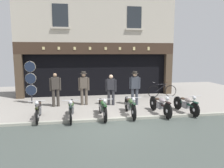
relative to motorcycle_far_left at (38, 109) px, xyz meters
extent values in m
cube|color=gray|center=(2.89, 4.27, -0.46)|extent=(21.70, 10.00, 0.08)
cube|color=#A1A192|center=(2.89, -0.65, -0.41)|extent=(21.70, 0.16, 0.18)
cube|color=black|center=(2.89, 6.57, 0.88)|extent=(8.93, 4.00, 2.60)
cube|color=#4C3D2D|center=(-1.74, 4.45, 0.88)|extent=(0.44, 0.36, 2.60)
cube|color=#4C3D2D|center=(7.52, 4.45, 0.88)|extent=(0.44, 0.36, 2.60)
cube|color=#23282D|center=(2.89, 4.82, 1.01)|extent=(8.54, 0.03, 2.18)
cube|color=#3A291E|center=(2.89, 4.39, 2.53)|extent=(9.70, 0.24, 0.70)
cube|color=#DBC684|center=(-0.27, 4.26, 2.53)|extent=(0.14, 0.03, 0.16)
cube|color=#DBC684|center=(0.60, 4.26, 2.53)|extent=(0.14, 0.03, 0.17)
cube|color=#DBC684|center=(1.51, 4.26, 2.53)|extent=(0.14, 0.03, 0.17)
cube|color=#DBC684|center=(2.42, 4.26, 2.53)|extent=(0.14, 0.03, 0.18)
cube|color=#DBC684|center=(3.37, 4.26, 2.53)|extent=(0.14, 0.03, 0.17)
cube|color=#DBC684|center=(4.25, 4.26, 2.53)|extent=(0.14, 0.03, 0.17)
cube|color=#DBC684|center=(5.15, 4.26, 2.53)|extent=(0.14, 0.03, 0.20)
cube|color=#DBC684|center=(6.09, 4.26, 2.53)|extent=(0.14, 0.03, 0.21)
cube|color=#BBB2A1|center=(2.89, 4.47, 4.40)|extent=(9.70, 0.40, 3.03)
cube|color=#23282D|center=(0.74, 4.26, 4.40)|extent=(0.90, 0.02, 1.30)
cube|color=#BBB2A1|center=(0.74, 4.22, 3.70)|extent=(1.10, 0.12, 0.10)
cube|color=#23282D|center=(5.13, 4.26, 4.40)|extent=(0.90, 0.02, 1.30)
cube|color=#BBB2A1|center=(5.13, 4.22, 3.70)|extent=(1.10, 0.12, 0.10)
cylinder|color=black|center=(0.05, -0.63, -0.11)|extent=(0.12, 0.62, 0.62)
cylinder|color=silver|center=(0.05, -0.63, -0.11)|extent=(0.11, 0.14, 0.14)
cylinder|color=black|center=(-0.05, 0.68, -0.11)|extent=(0.13, 0.63, 0.62)
cylinder|color=silver|center=(-0.05, 0.68, -0.11)|extent=(0.12, 0.14, 0.14)
cube|color=black|center=(0.00, 0.02, 0.01)|extent=(0.16, 1.20, 0.07)
cube|color=slate|center=(0.00, 0.02, -0.06)|extent=(0.22, 0.33, 0.26)
ellipsoid|color=#2A2526|center=(0.01, -0.13, 0.21)|extent=(0.25, 0.48, 0.20)
ellipsoid|color=#38281E|center=(-0.02, 0.26, 0.19)|extent=(0.22, 0.31, 0.10)
cube|color=black|center=(0.05, -0.63, 0.22)|extent=(0.13, 0.37, 0.04)
sphere|color=silver|center=(0.04, -0.57, 0.39)|extent=(0.15, 0.15, 0.15)
cylinder|color=silver|center=(0.04, -0.57, 0.47)|extent=(0.62, 0.07, 0.02)
cylinder|color=silver|center=(0.04, -0.59, 0.18)|extent=(0.06, 0.28, 0.61)
cylinder|color=black|center=(1.31, -0.82, -0.09)|extent=(0.08, 0.66, 0.66)
cylinder|color=silver|center=(1.31, -0.82, -0.09)|extent=(0.10, 0.15, 0.15)
cylinder|color=black|center=(1.32, 0.60, -0.09)|extent=(0.09, 0.66, 0.66)
cylinder|color=silver|center=(1.32, 0.60, -0.09)|extent=(0.11, 0.15, 0.15)
cube|color=black|center=(1.32, -0.11, 0.03)|extent=(0.09, 1.31, 0.07)
cube|color=slate|center=(1.32, -0.11, -0.04)|extent=(0.20, 0.32, 0.26)
ellipsoid|color=#344C29|center=(1.31, -0.28, 0.23)|extent=(0.23, 0.46, 0.20)
ellipsoid|color=#38281E|center=(1.32, 0.15, 0.21)|extent=(0.20, 0.30, 0.10)
cube|color=black|center=(1.31, -0.82, 0.26)|extent=(0.10, 0.36, 0.04)
sphere|color=silver|center=(1.31, -0.76, 0.41)|extent=(0.15, 0.15, 0.15)
cylinder|color=silver|center=(1.31, -0.76, 0.49)|extent=(0.62, 0.03, 0.02)
cylinder|color=silver|center=(1.31, -0.78, 0.20)|extent=(0.04, 0.29, 0.60)
cylinder|color=black|center=(2.62, -0.81, -0.09)|extent=(0.08, 0.65, 0.65)
cylinder|color=silver|center=(2.62, -0.81, -0.09)|extent=(0.10, 0.14, 0.14)
cylinder|color=black|center=(2.60, 0.58, -0.09)|extent=(0.09, 0.65, 0.65)
cylinder|color=silver|center=(2.60, 0.58, -0.09)|extent=(0.11, 0.14, 0.14)
cube|color=#193C1D|center=(2.61, -0.11, 0.03)|extent=(0.09, 1.27, 0.07)
cube|color=slate|center=(2.61, -0.11, -0.04)|extent=(0.20, 0.32, 0.26)
ellipsoid|color=#264F27|center=(2.61, -0.28, 0.23)|extent=(0.23, 0.46, 0.20)
ellipsoid|color=#38281E|center=(2.61, 0.13, 0.21)|extent=(0.20, 0.30, 0.10)
cube|color=#193C1D|center=(2.62, -0.81, 0.25)|extent=(0.11, 0.36, 0.04)
sphere|color=silver|center=(2.62, -0.75, 0.41)|extent=(0.15, 0.15, 0.15)
cylinder|color=silver|center=(2.62, -0.75, 0.49)|extent=(0.62, 0.03, 0.02)
cylinder|color=silver|center=(2.62, -0.77, 0.20)|extent=(0.04, 0.24, 0.62)
cylinder|color=black|center=(3.79, -0.76, -0.08)|extent=(0.10, 0.67, 0.67)
cylinder|color=silver|center=(3.79, -0.76, -0.08)|extent=(0.11, 0.15, 0.15)
cylinder|color=black|center=(3.85, 0.68, -0.08)|extent=(0.11, 0.67, 0.67)
cylinder|color=silver|center=(3.85, 0.68, -0.08)|extent=(0.12, 0.15, 0.15)
cube|color=#203E2A|center=(3.82, -0.04, 0.04)|extent=(0.13, 1.33, 0.07)
cube|color=slate|center=(3.82, -0.04, -0.03)|extent=(0.21, 0.33, 0.26)
ellipsoid|color=#35512B|center=(3.81, -0.21, 0.24)|extent=(0.24, 0.47, 0.20)
ellipsoid|color=#38281E|center=(3.83, 0.22, 0.22)|extent=(0.21, 0.31, 0.10)
cube|color=#203E2A|center=(3.79, -0.76, 0.27)|extent=(0.12, 0.36, 0.04)
sphere|color=silver|center=(3.79, -0.70, 0.42)|extent=(0.15, 0.15, 0.15)
cylinder|color=silver|center=(3.79, -0.70, 0.50)|extent=(0.62, 0.05, 0.02)
cylinder|color=silver|center=(3.79, -0.72, 0.21)|extent=(0.05, 0.26, 0.61)
cylinder|color=black|center=(5.21, -0.80, -0.08)|extent=(0.11, 0.67, 0.67)
cylinder|color=silver|center=(5.21, -0.80, -0.08)|extent=(0.11, 0.15, 0.15)
cylinder|color=black|center=(5.12, 0.62, -0.08)|extent=(0.12, 0.67, 0.67)
cylinder|color=silver|center=(5.12, 0.62, -0.08)|extent=(0.12, 0.15, 0.15)
cube|color=black|center=(5.17, -0.09, 0.04)|extent=(0.16, 1.31, 0.07)
cube|color=slate|center=(5.17, -0.09, -0.03)|extent=(0.22, 0.33, 0.26)
ellipsoid|color=gray|center=(5.18, -0.26, 0.24)|extent=(0.25, 0.47, 0.20)
ellipsoid|color=#38281E|center=(5.15, 0.17, 0.22)|extent=(0.22, 0.31, 0.10)
cube|color=black|center=(5.21, -0.80, 0.27)|extent=(0.12, 0.37, 0.04)
sphere|color=silver|center=(5.21, -0.74, 0.42)|extent=(0.15, 0.15, 0.15)
cylinder|color=silver|center=(5.21, -0.74, 0.50)|extent=(0.62, 0.06, 0.02)
cylinder|color=silver|center=(5.21, -0.76, 0.21)|extent=(0.05, 0.29, 0.60)
cylinder|color=black|center=(6.44, -0.75, -0.11)|extent=(0.12, 0.62, 0.62)
cylinder|color=silver|center=(6.44, -0.75, -0.11)|extent=(0.11, 0.14, 0.14)
cylinder|color=black|center=(6.32, 0.56, -0.11)|extent=(0.13, 0.62, 0.62)
cylinder|color=silver|center=(6.32, 0.56, -0.11)|extent=(0.12, 0.15, 0.14)
cube|color=#113126|center=(6.38, -0.10, 0.01)|extent=(0.18, 1.21, 0.07)
cube|color=slate|center=(6.38, -0.10, -0.06)|extent=(0.23, 0.34, 0.26)
ellipsoid|color=gray|center=(6.40, -0.26, 0.21)|extent=(0.26, 0.48, 0.20)
ellipsoid|color=#38281E|center=(6.36, 0.14, 0.19)|extent=(0.23, 0.32, 0.10)
cube|color=#113126|center=(6.44, -0.75, 0.22)|extent=(0.13, 0.37, 0.04)
sphere|color=silver|center=(6.43, -0.69, 0.39)|extent=(0.15, 0.15, 0.15)
cylinder|color=silver|center=(6.43, -0.69, 0.47)|extent=(0.62, 0.08, 0.02)
cylinder|color=silver|center=(6.44, -0.71, 0.18)|extent=(0.06, 0.25, 0.61)
cylinder|color=#38332D|center=(0.62, 2.12, 0.03)|extent=(0.15, 0.15, 0.90)
cylinder|color=#38332D|center=(0.40, 2.08, 0.03)|extent=(0.15, 0.15, 0.90)
cube|color=#38332D|center=(0.51, 2.10, 0.77)|extent=(0.41, 0.28, 0.60)
cube|color=silver|center=(0.49, 2.21, 0.84)|extent=(0.14, 0.04, 0.34)
cube|color=black|center=(0.49, 2.22, 0.83)|extent=(0.05, 0.02, 0.31)
cylinder|color=#38332D|center=(0.74, 2.14, 0.71)|extent=(0.09, 0.09, 0.63)
cylinder|color=#38332D|center=(0.28, 2.05, 0.71)|extent=(0.09, 0.09, 0.63)
sphere|color=#9E7A5B|center=(0.51, 2.10, 1.18)|extent=(0.19, 0.19, 0.19)
cylinder|color=brown|center=(2.04, 2.18, 0.03)|extent=(0.15, 0.15, 0.90)
cylinder|color=brown|center=(1.82, 2.19, 0.03)|extent=(0.15, 0.15, 0.90)
cube|color=brown|center=(1.93, 2.19, 0.75)|extent=(0.39, 0.24, 0.58)
cube|color=silver|center=(1.94, 2.30, 0.82)|extent=(0.14, 0.03, 0.32)
cube|color=black|center=(1.94, 2.31, 0.81)|extent=(0.05, 0.01, 0.30)
cylinder|color=brown|center=(2.17, 2.18, 0.68)|extent=(0.09, 0.09, 0.65)
cylinder|color=brown|center=(1.70, 2.20, 0.68)|extent=(0.09, 0.09, 0.65)
sphere|color=tan|center=(1.93, 2.19, 1.16)|extent=(0.21, 0.21, 0.21)
cylinder|color=#332D28|center=(1.93, 2.19, 1.21)|extent=(0.36, 0.36, 0.01)
cylinder|color=#332D28|center=(1.93, 2.19, 1.27)|extent=(0.22, 0.22, 0.12)
cylinder|color=#2D2D33|center=(3.41, 1.91, 0.00)|extent=(0.15, 0.15, 0.83)
cylinder|color=#2D2D33|center=(3.20, 1.95, 0.00)|extent=(0.15, 0.15, 0.83)
cube|color=#2D2D33|center=(3.31, 1.93, 0.67)|extent=(0.42, 0.29, 0.56)
cube|color=silver|center=(3.33, 2.05, 0.74)|extent=(0.14, 0.05, 0.31)
cube|color=#47234C|center=(3.33, 2.06, 0.72)|extent=(0.05, 0.02, 0.29)
cylinder|color=#2D2D33|center=(3.54, 1.89, 0.60)|extent=(0.09, 0.09, 0.61)
cylinder|color=#2D2D33|center=(3.07, 1.98, 0.60)|extent=(0.09, 0.09, 0.61)
sphere|color=beige|center=(3.31, 1.93, 1.06)|extent=(0.21, 0.21, 0.21)
cylinder|color=#3D424C|center=(4.64, 1.76, 0.02)|extent=(0.15, 0.15, 0.88)
cylinder|color=#3D424C|center=(4.42, 1.79, 0.02)|extent=(0.15, 0.15, 0.88)
cube|color=#3D424C|center=(4.53, 1.77, 0.75)|extent=(0.41, 0.27, 0.61)
cube|color=white|center=(4.54, 1.89, 0.82)|extent=(0.14, 0.04, 0.34)
cube|color=navy|center=(4.55, 1.90, 0.81)|extent=(0.05, 0.02, 0.32)
cylinder|color=#3D424C|center=(4.76, 1.74, 0.72)|extent=(0.09, 0.09, 0.58)
cylinder|color=#3D424C|center=(4.29, 1.81, 0.72)|extent=(0.09, 0.09, 0.58)
sphere|color=tan|center=(4.53, 1.77, 1.17)|extent=(0.21, 0.21, 0.21)
cylinder|color=#332D28|center=(4.53, 1.77, 1.22)|extent=(0.35, 0.35, 0.01)
cylinder|color=#332D28|center=(4.53, 1.77, 1.28)|extent=(0.22, 0.22, 0.11)
cylinder|color=#232328|center=(-0.82, 2.99, 0.73)|extent=(0.06, 0.06, 2.29)
cylinder|color=#192338|center=(-0.82, 2.97, 1.55)|extent=(0.54, 0.03, 0.54)
torus|color=beige|center=(-0.82, 2.98, 1.55)|extent=(0.57, 0.04, 0.57)
cylinder|color=#192338|center=(-0.82, 2.97, 0.93)|extent=(0.54, 0.03, 0.54)
torus|color=beige|center=(-0.82, 2.98, 0.93)|extent=(0.57, 0.04, 0.57)
cylinder|color=#192338|center=(-0.82, 2.97, 0.30)|extent=(0.54, 0.03, 0.54)
torus|color=silver|center=(-0.82, 2.98, 0.30)|extent=(0.57, 0.04, 0.57)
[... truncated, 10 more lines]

